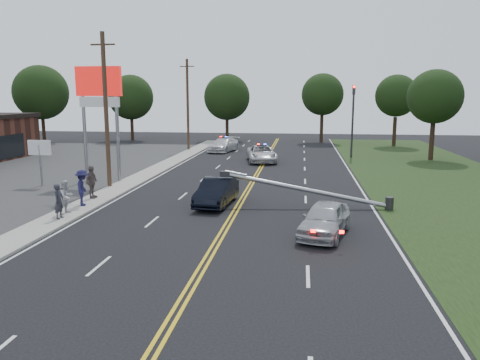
# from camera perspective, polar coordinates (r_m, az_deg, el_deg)

# --- Properties ---
(ground) EXTENTS (120.00, 120.00, 0.00)m
(ground) POSITION_cam_1_polar(r_m,az_deg,el_deg) (18.43, -3.51, -8.78)
(ground) COLOR black
(ground) RESTS_ON ground
(sidewalk) EXTENTS (1.80, 70.00, 0.12)m
(sidewalk) POSITION_cam_1_polar(r_m,az_deg,el_deg) (30.14, -15.66, -1.54)
(sidewalk) COLOR gray
(sidewalk) RESTS_ON ground
(centerline_yellow) EXTENTS (0.36, 80.00, 0.00)m
(centerline_yellow) POSITION_cam_1_polar(r_m,az_deg,el_deg) (27.96, 0.40, -2.16)
(centerline_yellow) COLOR gold
(centerline_yellow) RESTS_ON ground
(pylon_sign) EXTENTS (3.20, 0.35, 8.00)m
(pylon_sign) POSITION_cam_1_polar(r_m,az_deg,el_deg) (34.06, -16.78, 9.77)
(pylon_sign) COLOR gray
(pylon_sign) RESTS_ON ground
(small_sign) EXTENTS (1.60, 0.14, 3.10)m
(small_sign) POSITION_cam_1_polar(r_m,az_deg,el_deg) (34.09, -23.23, 3.20)
(small_sign) COLOR gray
(small_sign) RESTS_ON ground
(traffic_signal) EXTENTS (0.28, 0.41, 7.05)m
(traffic_signal) POSITION_cam_1_polar(r_m,az_deg,el_deg) (47.39, 13.60, 7.74)
(traffic_signal) COLOR #2D2D30
(traffic_signal) RESTS_ON ground
(fallen_streetlight) EXTENTS (9.36, 0.44, 1.91)m
(fallen_streetlight) POSITION_cam_1_polar(r_m,az_deg,el_deg) (25.62, 9.17, -1.36)
(fallen_streetlight) COLOR #2D2D30
(fallen_streetlight) RESTS_ON ground
(utility_pole_mid) EXTENTS (1.60, 0.28, 10.00)m
(utility_pole_mid) POSITION_cam_1_polar(r_m,az_deg,el_deg) (31.72, -16.02, 8.16)
(utility_pole_mid) COLOR #382619
(utility_pole_mid) RESTS_ON ground
(utility_pole_far) EXTENTS (1.60, 0.28, 10.00)m
(utility_pole_far) POSITION_cam_1_polar(r_m,az_deg,el_deg) (52.64, -6.39, 9.13)
(utility_pole_far) COLOR #382619
(utility_pole_far) RESTS_ON ground
(tree_4) EXTENTS (6.97, 6.97, 9.96)m
(tree_4) POSITION_cam_1_polar(r_m,az_deg,el_deg) (66.76, -23.10, 9.78)
(tree_4) COLOR black
(tree_4) RESTS_ON ground
(tree_5) EXTENTS (6.04, 6.04, 8.88)m
(tree_5) POSITION_cam_1_polar(r_m,az_deg,el_deg) (66.02, -13.16, 9.78)
(tree_5) COLOR black
(tree_5) RESTS_ON ground
(tree_6) EXTENTS (6.23, 6.23, 9.01)m
(tree_6) POSITION_cam_1_polar(r_m,az_deg,el_deg) (64.45, -1.60, 10.07)
(tree_6) COLOR black
(tree_6) RESTS_ON ground
(tree_7) EXTENTS (5.41, 5.41, 8.93)m
(tree_7) POSITION_cam_1_polar(r_m,az_deg,el_deg) (62.50, 10.03, 10.22)
(tree_7) COLOR black
(tree_7) RESTS_ON ground
(tree_8) EXTENTS (5.03, 5.03, 8.57)m
(tree_8) POSITION_cam_1_polar(r_m,az_deg,el_deg) (59.92, 18.54, 9.70)
(tree_8) COLOR black
(tree_8) RESTS_ON ground
(tree_9) EXTENTS (5.05, 5.05, 8.49)m
(tree_9) POSITION_cam_1_polar(r_m,az_deg,el_deg) (47.96, 22.67, 9.34)
(tree_9) COLOR black
(tree_9) RESTS_ON ground
(crashed_sedan) EXTENTS (1.95, 4.64, 1.49)m
(crashed_sedan) POSITION_cam_1_polar(r_m,az_deg,el_deg) (26.02, -2.86, -1.45)
(crashed_sedan) COLOR black
(crashed_sedan) RESTS_ON ground
(waiting_sedan) EXTENTS (2.76, 4.57, 1.46)m
(waiting_sedan) POSITION_cam_1_polar(r_m,az_deg,el_deg) (20.69, 10.30, -4.70)
(waiting_sedan) COLOR #ACADB4
(waiting_sedan) RESTS_ON ground
(emergency_a) EXTENTS (3.42, 5.77, 1.50)m
(emergency_a) POSITION_cam_1_polar(r_m,az_deg,el_deg) (43.28, 2.66, 3.21)
(emergency_a) COLOR silver
(emergency_a) RESTS_ON ground
(emergency_b) EXTENTS (3.27, 5.58, 1.52)m
(emergency_b) POSITION_cam_1_polar(r_m,az_deg,el_deg) (51.37, -2.01, 4.32)
(emergency_b) COLOR silver
(emergency_b) RESTS_ON ground
(bystander_a) EXTENTS (0.42, 0.63, 1.70)m
(bystander_a) POSITION_cam_1_polar(r_m,az_deg,el_deg) (24.29, -21.21, -2.43)
(bystander_a) COLOR #282930
(bystander_a) RESTS_ON sidewalk
(bystander_b) EXTENTS (0.83, 0.97, 1.71)m
(bystander_b) POSITION_cam_1_polar(r_m,az_deg,el_deg) (25.21, -20.42, -1.94)
(bystander_b) COLOR #BBBABF
(bystander_b) RESTS_ON sidewalk
(bystander_c) EXTENTS (1.11, 1.44, 1.97)m
(bystander_c) POSITION_cam_1_polar(r_m,az_deg,el_deg) (26.71, -18.64, -0.90)
(bystander_c) COLOR #1A193E
(bystander_c) RESTS_ON sidewalk
(bystander_d) EXTENTS (0.53, 1.14, 1.90)m
(bystander_d) POSITION_cam_1_polar(r_m,az_deg,el_deg) (28.50, -17.64, -0.24)
(bystander_d) COLOR #5F504C
(bystander_d) RESTS_ON sidewalk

